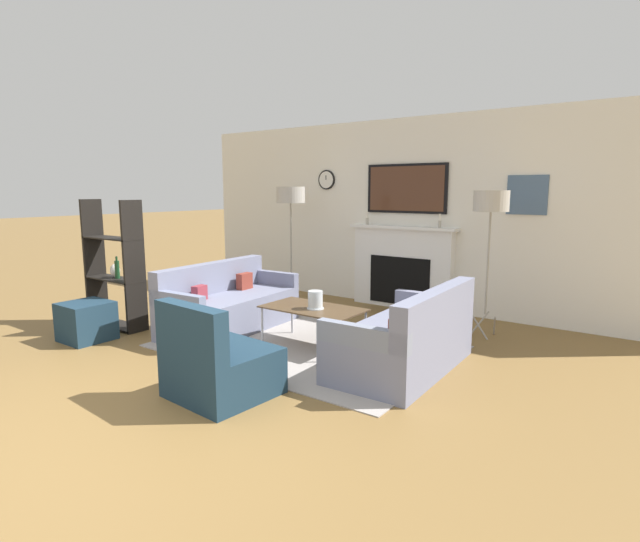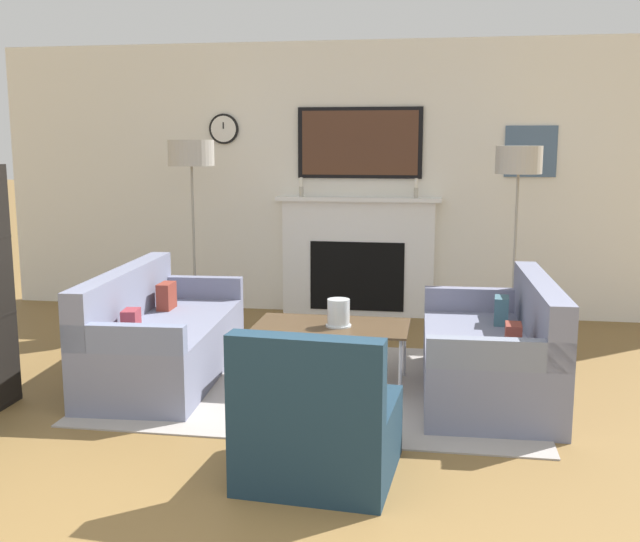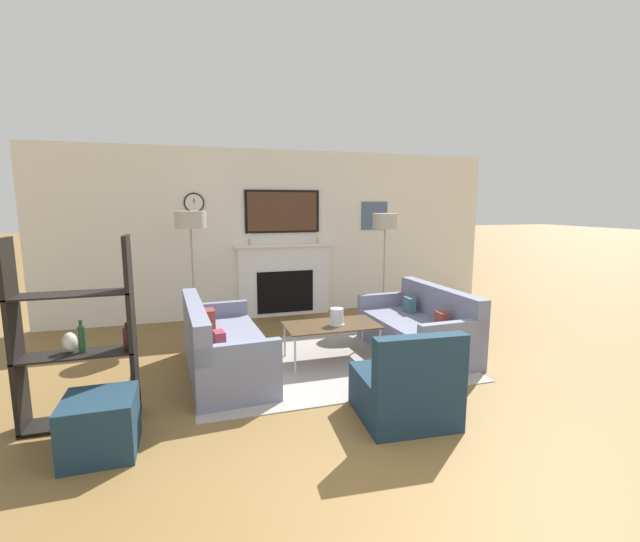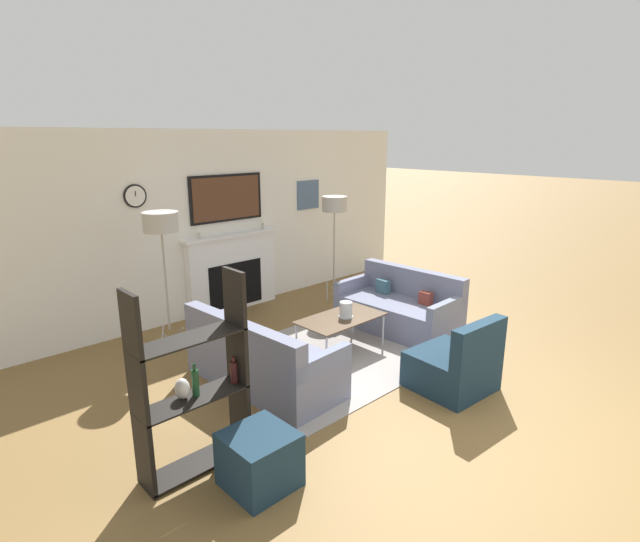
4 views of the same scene
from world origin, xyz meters
name	(u,v)px [view 4 (image 4 of 4)]	position (x,y,z in m)	size (l,w,h in m)	color
ground_plane	(551,443)	(0.00, 0.00, 0.00)	(60.00, 60.00, 0.00)	brown
fireplace_wall	(227,230)	(0.00, 4.99, 1.23)	(7.48, 0.28, 2.70)	white
area_rug	(339,352)	(0.00, 2.60, 0.01)	(3.00, 2.12, 0.01)	#9B948F
couch_left	(261,360)	(-1.20, 2.60, 0.29)	(0.88, 1.82, 0.81)	slate
couch_right	(400,309)	(1.20, 2.60, 0.28)	(0.89, 1.66, 0.81)	slate
armchair	(455,366)	(0.23, 1.12, 0.27)	(0.82, 0.81, 0.82)	#1A3143
coffee_table	(341,319)	(0.07, 2.64, 0.41)	(1.09, 0.61, 0.44)	#4C3823
hurricane_candle	(346,310)	(0.12, 2.61, 0.53)	(0.18, 0.18, 0.20)	silver
floor_lamp_left	(161,224)	(-1.46, 4.15, 1.60)	(0.42, 0.42, 1.75)	#9E998E
floor_lamp_right	(334,206)	(1.46, 4.15, 1.55)	(0.39, 0.39, 1.70)	#9E998E
shelf_unit	(192,384)	(-2.41, 1.86, 0.73)	(0.90, 0.28, 1.58)	black
ottoman	(259,459)	(-2.17, 1.33, 0.22)	(0.50, 0.50, 0.44)	#1A3143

